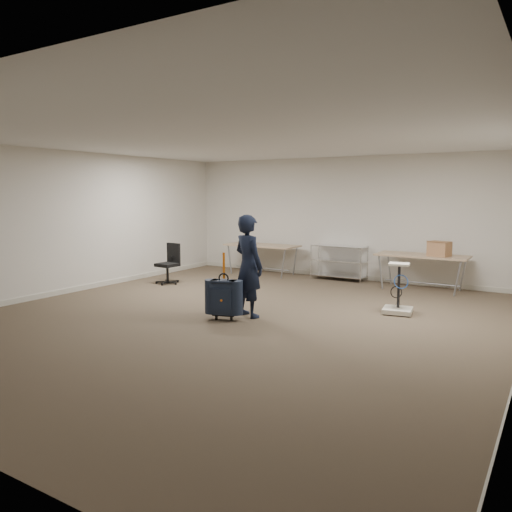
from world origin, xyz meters
The scene contains 10 objects.
ground centered at (0.00, 0.00, 0.00)m, with size 9.00×9.00×0.00m, color #443829.
room_shell centered at (0.00, 1.38, 0.05)m, with size 8.00×9.00×9.00m.
folding_table_left centered at (-1.90, 3.95, 0.68)m, with size 1.80×0.75×0.73m.
folding_table_right centered at (1.90, 3.95, 0.68)m, with size 1.80×0.75×0.73m.
wire_shelf centered at (0.00, 4.20, 0.44)m, with size 1.22×0.47×0.80m.
person centered at (0.07, 0.24, 0.82)m, with size 0.60×0.39×1.64m, color black.
suitcase centered at (-0.12, -0.17, 0.36)m, with size 0.44×0.34×1.06m.
office_chair centered at (-3.01, 1.81, 0.27)m, with size 0.53×0.53×0.88m.
equipment_cart centered at (2.07, 1.69, 0.22)m, with size 0.53×0.53×0.84m.
cardboard_box centered at (2.24, 3.89, 0.88)m, with size 0.39×0.29×0.29m, color #8F6342.
Camera 1 is at (4.30, -6.39, 1.98)m, focal length 35.00 mm.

